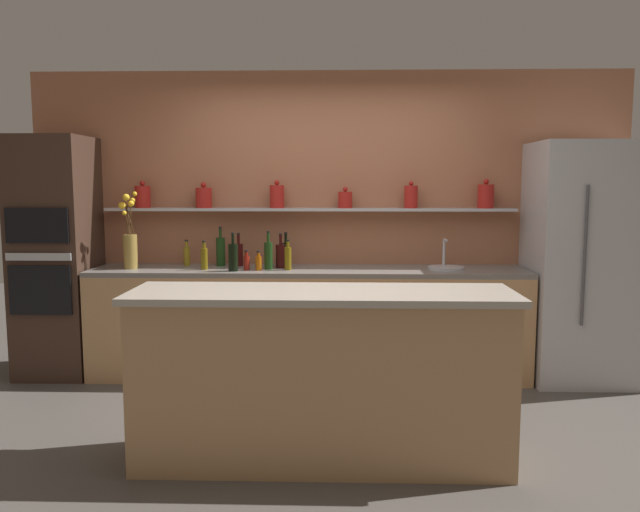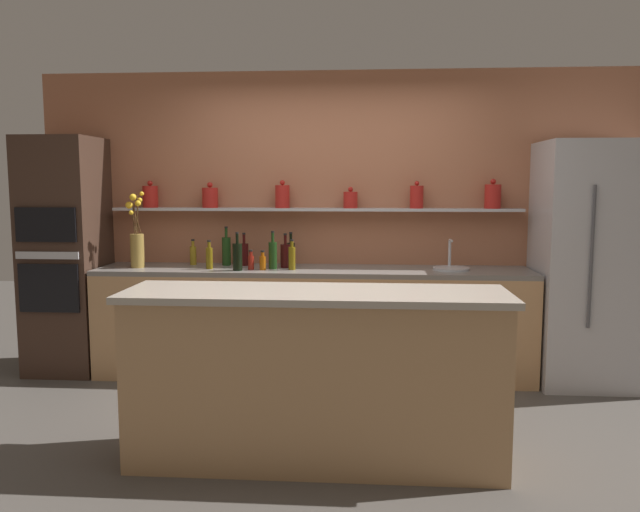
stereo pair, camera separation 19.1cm
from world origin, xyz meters
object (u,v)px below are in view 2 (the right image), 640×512
bottle_wine_4 (291,254)px  flower_vase (137,243)px  bottle_oil_1 (193,255)px  bottle_wine_2 (226,251)px  bottle_sauce_0 (272,259)px  bottle_wine_6 (285,255)px  bottle_wine_7 (273,255)px  bottle_wine_3 (237,256)px  bottle_wine_9 (244,254)px  sink_fixture (451,267)px  bottle_oil_11 (209,257)px  oven_tower (66,256)px  refrigerator (596,264)px  bottle_oil_5 (292,257)px  bottle_sauce_8 (251,261)px  bottle_sauce_10 (263,262)px

bottle_wine_4 → flower_vase: bearing=-172.1°
bottle_oil_1 → bottle_wine_2: bottle_wine_2 is taller
bottle_sauce_0 → bottle_oil_1: bottle_oil_1 is taller
bottle_wine_6 → bottle_wine_7: bottle_wine_7 is taller
bottle_wine_3 → bottle_wine_9: 0.31m
sink_fixture → bottle_wine_2: size_ratio=0.88×
bottle_oil_1 → bottle_oil_11: 0.32m
bottle_wine_6 → oven_tower: bearing=-178.7°
bottle_wine_6 → bottle_wine_9: bottle_wine_6 is taller
oven_tower → bottle_wine_6: oven_tower is taller
oven_tower → bottle_wine_4: size_ratio=6.83×
oven_tower → bottle_wine_7: oven_tower is taller
refrigerator → sink_fixture: size_ratio=6.57×
refrigerator → oven_tower: size_ratio=0.97×
bottle_oil_5 → bottle_wine_6: bottle_wine_6 is taller
bottle_oil_11 → refrigerator: bearing=0.8°
bottle_oil_1 → bottle_sauce_8: 0.62m
refrigerator → flower_vase: bearing=-179.8°
bottle_oil_1 → bottle_sauce_10: bearing=-23.3°
bottle_sauce_0 → bottle_wine_9: size_ratio=0.60×
bottle_oil_1 → bottle_wine_6: bearing=-8.4°
bottle_wine_6 → bottle_oil_11: bearing=-168.9°
oven_tower → sink_fixture: (3.29, 0.01, -0.07)m
bottle_oil_5 → bottle_oil_11: bearing=179.5°
refrigerator → bottle_wine_9: 2.92m
bottle_sauce_8 → bottle_sauce_10: bearing=-11.4°
bottle_oil_11 → oven_tower: bearing=176.4°
bottle_sauce_0 → bottle_wine_6: bottle_wine_6 is taller
bottle_sauce_0 → bottle_wine_6: 0.12m
bottle_wine_6 → bottle_wine_3: bearing=-150.6°
oven_tower → bottle_wine_3: (1.54, -0.17, 0.03)m
sink_fixture → bottle_sauce_10: 1.56m
bottle_sauce_0 → bottle_sauce_10: 0.20m
sink_fixture → bottle_wine_4: bearing=175.0°
oven_tower → bottle_sauce_10: bearing=-4.0°
bottle_wine_9 → bottle_oil_1: bearing=177.3°
refrigerator → flower_vase: refrigerator is taller
refrigerator → bottle_sauce_10: size_ratio=12.10×
refrigerator → bottle_wine_6: size_ratio=6.73×
refrigerator → bottle_wine_2: 3.07m
bottle_wine_7 → bottle_sauce_8: size_ratio=1.94×
refrigerator → bottle_oil_1: bearing=176.6°
oven_tower → bottle_oil_5: oven_tower is taller
flower_vase → bottle_oil_11: (0.63, -0.03, -0.11)m
flower_vase → bottle_sauce_10: 1.10m
bottle_sauce_0 → bottle_sauce_10: bottle_sauce_0 is taller
bottle_oil_5 → bottle_oil_11: (-0.70, 0.01, -0.01)m
flower_vase → bottle_oil_1: (0.42, 0.21, -0.12)m
sink_fixture → bottle_wine_2: bearing=175.8°
bottle_sauce_10 → bottle_sauce_0: bearing=74.9°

